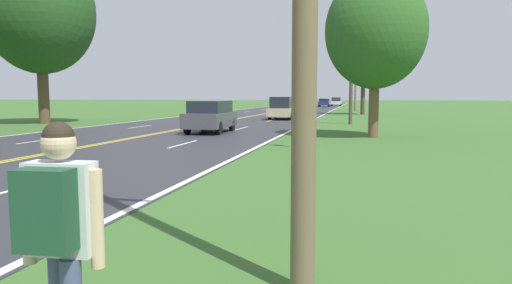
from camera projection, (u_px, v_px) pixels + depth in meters
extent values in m
cube|color=white|center=(17.00, 189.00, 9.38)|extent=(0.12, 3.00, 0.00)
cube|color=white|center=(183.00, 144.00, 18.10)|extent=(0.12, 3.00, 0.00)
cube|color=white|center=(242.00, 128.00, 26.82)|extent=(0.12, 3.00, 0.00)
cube|color=white|center=(271.00, 120.00, 35.54)|extent=(0.12, 3.00, 0.00)
cube|color=white|center=(289.00, 115.00, 44.27)|extent=(0.12, 3.00, 0.00)
cube|color=white|center=(301.00, 112.00, 52.99)|extent=(0.12, 3.00, 0.00)
cube|color=white|center=(310.00, 110.00, 61.71)|extent=(0.12, 3.00, 0.00)
cube|color=white|center=(316.00, 108.00, 70.43)|extent=(0.12, 3.00, 0.00)
cube|color=white|center=(321.00, 107.00, 79.15)|extent=(0.12, 3.00, 0.00)
cube|color=white|center=(326.00, 106.00, 87.87)|extent=(0.12, 3.00, 0.00)
cube|color=white|center=(329.00, 105.00, 96.59)|extent=(0.12, 3.00, 0.00)
cube|color=white|center=(332.00, 104.00, 105.31)|extent=(0.12, 3.00, 0.00)
cube|color=white|center=(42.00, 140.00, 19.57)|extent=(0.12, 3.00, 0.00)
cube|color=white|center=(141.00, 127.00, 28.29)|extent=(0.12, 3.00, 0.00)
cube|color=white|center=(193.00, 119.00, 37.01)|extent=(0.12, 3.00, 0.00)
cube|color=white|center=(225.00, 115.00, 45.73)|extent=(0.12, 3.00, 0.00)
cube|color=white|center=(247.00, 112.00, 54.45)|extent=(0.12, 3.00, 0.00)
cube|color=white|center=(263.00, 110.00, 63.17)|extent=(0.12, 3.00, 0.00)
cube|color=white|center=(275.00, 108.00, 71.89)|extent=(0.12, 3.00, 0.00)
cube|color=white|center=(285.00, 107.00, 80.61)|extent=(0.12, 3.00, 0.00)
cube|color=white|center=(292.00, 106.00, 89.33)|extent=(0.12, 3.00, 0.00)
cube|color=white|center=(298.00, 105.00, 98.06)|extent=(0.12, 3.00, 0.00)
cube|color=white|center=(304.00, 104.00, 106.78)|extent=(0.12, 3.00, 0.00)
cube|color=silver|center=(61.00, 208.00, 3.08)|extent=(0.47, 0.23, 0.63)
sphere|color=beige|center=(59.00, 143.00, 3.04)|extent=(0.23, 0.23, 0.23)
sphere|color=#2D2319|center=(58.00, 137.00, 3.03)|extent=(0.21, 0.21, 0.21)
cylinder|color=beige|center=(28.00, 216.00, 3.13)|extent=(0.09, 0.09, 0.67)
cylinder|color=beige|center=(97.00, 219.00, 3.05)|extent=(0.09, 0.09, 0.67)
cube|color=#1E472D|center=(45.00, 210.00, 2.90)|extent=(0.38, 0.21, 0.53)
cylinder|color=gray|center=(302.00, 114.00, 16.60)|extent=(0.07, 0.07, 2.55)
cylinder|color=silver|center=(303.00, 85.00, 16.48)|extent=(0.60, 0.02, 0.60)
torus|color=red|center=(303.00, 85.00, 16.46)|extent=(0.55, 0.07, 0.55)
cube|color=silver|center=(302.00, 100.00, 16.53)|extent=(0.44, 0.02, 0.44)
cylinder|color=brown|center=(352.00, 61.00, 30.52)|extent=(0.24, 0.24, 8.54)
cube|color=brown|center=(353.00, 5.00, 30.15)|extent=(1.80, 0.12, 0.10)
cylinder|color=brown|center=(356.00, 81.00, 57.01)|extent=(0.24, 0.24, 7.64)
cube|color=brown|center=(356.00, 54.00, 56.68)|extent=(1.80, 0.12, 0.10)
cylinder|color=#473828|center=(363.00, 96.00, 46.61)|extent=(0.42, 0.42, 3.83)
ellipsoid|color=#386B2D|center=(364.00, 59.00, 46.23)|extent=(4.21, 4.21, 4.84)
cylinder|color=brown|center=(43.00, 91.00, 31.36)|extent=(0.73, 0.73, 4.50)
ellipsoid|color=#234C1E|center=(40.00, 12.00, 30.82)|extent=(7.28, 7.28, 8.38)
cylinder|color=brown|center=(374.00, 106.00, 20.98)|extent=(0.46, 0.46, 2.92)
ellipsoid|color=#2D5B23|center=(376.00, 31.00, 20.64)|extent=(4.56, 4.56, 5.25)
cylinder|color=black|center=(219.00, 128.00, 22.47)|extent=(0.22, 0.68, 0.67)
cylinder|color=black|center=(187.00, 128.00, 22.79)|extent=(0.22, 0.68, 0.67)
cylinder|color=black|center=(232.00, 125.00, 25.04)|extent=(0.22, 0.68, 0.67)
cylinder|color=black|center=(203.00, 124.00, 25.36)|extent=(0.22, 0.68, 0.67)
cube|color=#47474C|center=(211.00, 120.00, 23.88)|extent=(1.98, 4.29, 0.75)
cube|color=#1E232D|center=(211.00, 107.00, 23.81)|extent=(1.72, 3.02, 0.61)
cylinder|color=black|center=(290.00, 116.00, 35.88)|extent=(0.21, 0.61, 0.60)
cylinder|color=black|center=(270.00, 116.00, 36.21)|extent=(0.21, 0.61, 0.60)
cylinder|color=black|center=(294.00, 115.00, 38.75)|extent=(0.21, 0.61, 0.60)
cylinder|color=black|center=(276.00, 115.00, 39.07)|extent=(0.21, 0.61, 0.60)
cube|color=#C1B28E|center=(282.00, 112.00, 37.44)|extent=(1.92, 4.79, 0.67)
cube|color=#1E232D|center=(282.00, 102.00, 37.37)|extent=(1.67, 3.36, 0.90)
cylinder|color=black|center=(314.00, 106.00, 69.49)|extent=(0.23, 0.73, 0.72)
cylinder|color=black|center=(304.00, 106.00, 69.79)|extent=(0.23, 0.73, 0.72)
cylinder|color=black|center=(315.00, 106.00, 71.79)|extent=(0.23, 0.73, 0.72)
cylinder|color=black|center=(305.00, 106.00, 72.09)|extent=(0.23, 0.73, 0.72)
cube|color=silver|center=(309.00, 104.00, 70.76)|extent=(1.98, 3.87, 0.59)
cube|color=#1E232D|center=(309.00, 100.00, 70.70)|extent=(1.71, 2.73, 0.56)
cylinder|color=black|center=(328.00, 105.00, 79.07)|extent=(0.21, 0.67, 0.67)
cylinder|color=black|center=(319.00, 105.00, 79.42)|extent=(0.21, 0.67, 0.67)
cylinder|color=black|center=(329.00, 105.00, 81.26)|extent=(0.21, 0.67, 0.67)
cylinder|color=black|center=(320.00, 105.00, 81.62)|extent=(0.21, 0.67, 0.67)
cube|color=navy|center=(324.00, 103.00, 80.31)|extent=(1.88, 3.66, 0.63)
cube|color=#1E232D|center=(324.00, 100.00, 80.26)|extent=(1.65, 2.56, 0.49)
cylinder|color=black|center=(340.00, 104.00, 85.15)|extent=(0.21, 0.71, 0.71)
cylinder|color=black|center=(331.00, 104.00, 85.56)|extent=(0.21, 0.71, 0.71)
cylinder|color=black|center=(341.00, 104.00, 87.67)|extent=(0.21, 0.71, 0.71)
cylinder|color=black|center=(332.00, 104.00, 88.08)|extent=(0.21, 0.71, 0.71)
cube|color=white|center=(336.00, 103.00, 86.59)|extent=(1.94, 4.25, 0.58)
cube|color=#1E232D|center=(336.00, 99.00, 86.69)|extent=(1.68, 2.35, 0.72)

